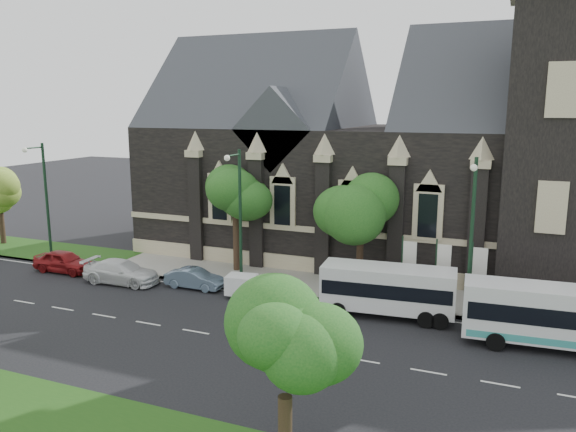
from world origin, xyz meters
The scene contains 18 objects.
ground centered at (0.00, 0.00, 0.00)m, with size 160.00×160.00×0.00m, color black.
sidewalk centered at (0.00, 9.50, 0.07)m, with size 80.00×5.00×0.15m, color gray.
museum centered at (5.12, 18.78, 8.17)m, with size 40.00×17.70×29.90m.
tree_park_east centered at (6.18, -9.32, 4.62)m, with size 3.40×3.40×6.28m.
tree_walk_right centered at (3.21, 10.71, 5.82)m, with size 4.08×4.08×7.80m.
tree_walk_left centered at (-5.80, 10.70, 5.73)m, with size 3.91×3.91×7.64m.
tree_walk_far centered at (-27.82, 10.18, 4.62)m, with size 3.40×3.40×6.28m.
street_lamp_near centered at (10.00, 7.09, 5.11)m, with size 0.36×1.88×9.00m.
street_lamp_mid centered at (-4.00, 7.09, 5.11)m, with size 0.36×1.88×9.00m.
street_lamp_far centered at (-20.00, 7.09, 5.11)m, with size 0.36×1.88×9.00m.
banner_flag_left centered at (6.29, 9.00, 2.38)m, with size 0.90×0.10×4.00m.
banner_flag_center centered at (8.29, 9.00, 2.38)m, with size 0.90×0.10×4.00m.
banner_flag_right centered at (10.29, 9.00, 2.38)m, with size 0.90×0.10×4.00m.
shuttle_bus centered at (5.83, 6.06, 1.64)m, with size 7.52×3.14×2.83m.
box_trailer centered at (-3.21, 5.77, 0.79)m, with size 2.67×1.58×1.39m.
sedan centered at (-6.83, 6.20, 0.64)m, with size 1.36×3.90×1.28m, color slate.
car_far_red centered at (-17.33, 5.80, 0.77)m, with size 1.83×4.55×1.55m, color maroon.
car_far_white centered at (-11.92, 5.28, 0.77)m, with size 2.14×5.28×1.53m, color silver.
Camera 1 is at (11.90, -23.77, 11.67)m, focal length 34.93 mm.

